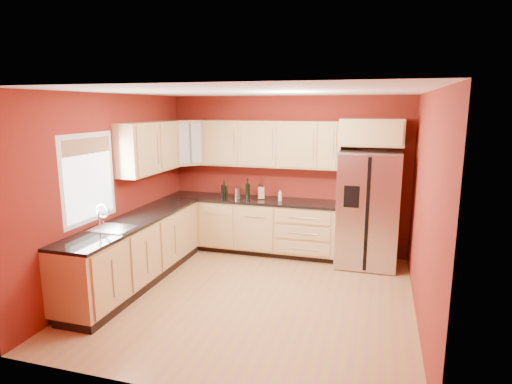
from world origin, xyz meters
TOP-DOWN VIEW (x-y plane):
  - floor at (0.00, 0.00)m, footprint 4.00×4.00m
  - ceiling at (0.00, 0.00)m, footprint 4.00×4.00m
  - wall_back at (0.00, 2.00)m, footprint 4.00×0.04m
  - wall_front at (0.00, -2.00)m, footprint 4.00×0.04m
  - wall_left at (-2.00, 0.00)m, footprint 0.04×4.00m
  - wall_right at (2.00, 0.00)m, footprint 0.04×4.00m
  - base_cabinets_back at (-0.55, 1.70)m, footprint 2.90×0.60m
  - base_cabinets_left at (-1.70, 0.00)m, footprint 0.60×2.80m
  - countertop_back at (-0.55, 1.69)m, footprint 2.90×0.62m
  - countertop_left at (-1.69, 0.00)m, footprint 0.62×2.80m
  - upper_cabinets_back at (-0.25, 1.83)m, footprint 2.30×0.33m
  - upper_cabinets_left at (-1.83, 0.72)m, footprint 0.33×1.35m
  - corner_upper_cabinet at (-1.67, 1.67)m, footprint 0.67×0.67m
  - over_fridge_cabinet at (1.35, 1.70)m, footprint 0.92×0.60m
  - refrigerator at (1.35, 1.62)m, footprint 0.90×0.75m
  - window at (-1.98, -0.50)m, footprint 0.03×0.90m
  - sink_faucet at (-1.69, -0.50)m, footprint 0.50×0.42m
  - canister_left at (-1.02, 1.73)m, footprint 0.16×0.16m
  - canister_right at (-0.76, 1.64)m, footprint 0.14×0.14m
  - wine_bottle_a at (-1.00, 1.66)m, footprint 0.07×0.07m
  - wine_bottle_b at (-0.60, 1.72)m, footprint 0.08×0.08m
  - knife_block at (-0.37, 1.72)m, footprint 0.13×0.12m
  - soap_dispenser at (-0.04, 1.67)m, footprint 0.08×0.08m

SIDE VIEW (x-z plane):
  - floor at x=0.00m, z-range 0.00..0.00m
  - base_cabinets_back at x=-0.55m, z-range 0.00..0.88m
  - base_cabinets_left at x=-1.70m, z-range 0.00..0.88m
  - refrigerator at x=1.35m, z-range 0.00..1.78m
  - countertop_back at x=-0.55m, z-range 0.88..0.92m
  - countertop_left at x=-1.69m, z-range 0.88..0.92m
  - soap_dispenser at x=-0.04m, z-range 0.92..1.10m
  - canister_right at x=-0.76m, z-range 0.92..1.10m
  - canister_left at x=-1.02m, z-range 0.92..1.12m
  - knife_block at x=-0.37m, z-range 0.92..1.12m
  - wine_bottle_a at x=-1.00m, z-range 0.92..1.21m
  - sink_faucet at x=-1.69m, z-range 0.92..1.22m
  - wine_bottle_b at x=-0.60m, z-range 0.92..1.25m
  - wall_back at x=0.00m, z-range 0.00..2.60m
  - wall_front at x=0.00m, z-range 0.00..2.60m
  - wall_left at x=-2.00m, z-range 0.00..2.60m
  - wall_right at x=2.00m, z-range 0.00..2.60m
  - window at x=-1.98m, z-range 1.05..2.05m
  - upper_cabinets_back at x=-0.25m, z-range 1.45..2.20m
  - upper_cabinets_left at x=-1.83m, z-range 1.45..2.20m
  - corner_upper_cabinet at x=-1.67m, z-range 1.45..2.20m
  - over_fridge_cabinet at x=1.35m, z-range 1.85..2.25m
  - ceiling at x=0.00m, z-range 2.60..2.60m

